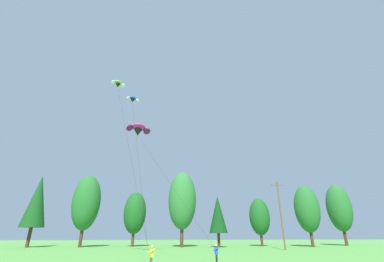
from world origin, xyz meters
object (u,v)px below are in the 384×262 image
at_px(kite_flyer_near, 151,255).
at_px(parafoil_kite_mid_magenta, 138,130).
at_px(parafoil_kite_high_blue_white, 133,100).
at_px(utility_pole, 281,213).
at_px(kite_flyer_mid, 216,253).
at_px(parafoil_kite_far_lime_white, 118,84).

height_order(kite_flyer_near, parafoil_kite_mid_magenta, parafoil_kite_mid_magenta).
bearing_deg(parafoil_kite_high_blue_white, utility_pole, 21.28).
bearing_deg(kite_flyer_mid, kite_flyer_near, -159.28).
relative_size(kite_flyer_mid, parafoil_kite_far_lime_white, 0.08).
bearing_deg(kite_flyer_near, parafoil_kite_high_blue_white, 110.69).
distance_m(kite_flyer_near, parafoil_kite_far_lime_white, 25.82).
height_order(kite_flyer_near, kite_flyer_mid, same).
xyz_separation_m(utility_pole, kite_flyer_mid, (-15.49, -20.58, -4.95)).
bearing_deg(parafoil_kite_mid_magenta, kite_flyer_mid, -51.31).
xyz_separation_m(utility_pole, parafoil_kite_high_blue_white, (-25.77, -10.04, 15.68)).
xyz_separation_m(parafoil_kite_high_blue_white, parafoil_kite_far_lime_white, (-2.12, -1.55, 1.66)).
relative_size(kite_flyer_near, parafoil_kite_high_blue_white, 0.08).
bearing_deg(utility_pole, parafoil_kite_mid_magenta, -159.71).
distance_m(parafoil_kite_mid_magenta, parafoil_kite_far_lime_white, 7.43).
xyz_separation_m(parafoil_kite_mid_magenta, parafoil_kite_far_lime_white, (-3.22, -2.47, 6.22)).
xyz_separation_m(kite_flyer_near, parafoil_kite_mid_magenta, (-3.66, 13.55, 16.06)).
distance_m(utility_pole, parafoil_kite_high_blue_white, 31.79).
bearing_deg(utility_pole, parafoil_kite_high_blue_white, -158.72).
height_order(kite_flyer_mid, parafoil_kite_far_lime_white, parafoil_kite_far_lime_white).
relative_size(utility_pole, kite_flyer_near, 6.72).
bearing_deg(parafoil_kite_far_lime_white, kite_flyer_near, -58.13).
xyz_separation_m(kite_flyer_near, parafoil_kite_far_lime_white, (-6.89, 11.08, 22.28)).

